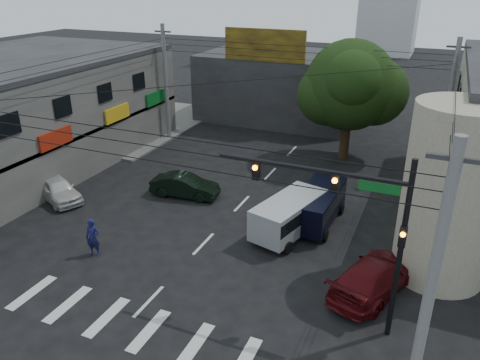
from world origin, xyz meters
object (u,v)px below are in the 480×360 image
Objects in this scene: traffic_officer at (93,238)px; traffic_gantry at (356,214)px; dark_sedan at (185,186)px; silver_minivan at (289,217)px; street_tree at (350,86)px; white_compact at (57,189)px; maroon_sedan at (374,276)px; utility_pole_far_right at (447,111)px; utility_pole_far_left at (166,83)px; navy_van at (318,207)px; utility_pole_near_right at (429,295)px.

traffic_gantry is at bearing -10.74° from traffic_officer.
traffic_gantry is 14.38m from dark_sedan.
dark_sedan is 0.87× the size of silver_minivan.
street_tree is 1.73× the size of silver_minivan.
silver_minivan reaches higher than white_compact.
maroon_sedan is 5.83m from silver_minivan.
silver_minivan is at bearing -121.05° from utility_pole_far_right.
utility_pole_far_left is 1.84× the size of navy_van.
utility_pole_far_left is at bearing 24.25° from white_compact.
utility_pole_near_right is at bearing -128.77° from silver_minivan.
silver_minivan is (-4.15, 5.67, -3.82)m from traffic_gantry.
utility_pole_near_right is at bearing -44.31° from utility_pole_far_left.
utility_pole_far_left is at bearing 98.93° from traffic_officer.
silver_minivan is (-6.82, -11.34, -3.59)m from utility_pole_far_right.
dark_sedan is at bearing -38.50° from white_compact.
traffic_gantry is 4.41m from utility_pole_near_right.
utility_pole_near_right is 7.36m from maroon_sedan.
utility_pole_near_right is at bearing 127.23° from maroon_sedan.
street_tree is 1.53× the size of maroon_sedan.
utility_pole_far_right is 2.05× the size of white_compact.
traffic_gantry is 17.21m from utility_pole_far_right.
traffic_officer is at bearing -115.11° from street_tree.
utility_pole_far_left is at bearing -18.13° from maroon_sedan.
traffic_gantry is 0.78× the size of utility_pole_near_right.
traffic_gantry is at bearing 127.42° from utility_pole_near_right.
silver_minivan is 2.08m from navy_van.
maroon_sedan is (4.55, -15.53, -4.71)m from street_tree.
utility_pole_near_right is 20.50m from utility_pole_far_right.
street_tree reaches higher than traffic_gantry.
white_compact is at bearing 110.93° from silver_minivan.
utility_pole_far_right reaches higher than white_compact.
utility_pole_near_right reaches higher than street_tree.
white_compact is 0.90× the size of navy_van.
utility_pole_far_left reaches higher than street_tree.
white_compact is (-18.32, 4.08, -4.12)m from traffic_gantry.
utility_pole_near_right is at bearing -150.12° from navy_van.
street_tree reaches higher than navy_van.
street_tree is at bearing 171.25° from utility_pole_far_right.
street_tree reaches higher than maroon_sedan.
traffic_gantry is 25.00m from utility_pole_far_left.
utility_pole_near_right reaches higher than navy_van.
utility_pole_near_right is at bearing -73.18° from street_tree.
utility_pole_far_left is 2.11× the size of dark_sedan.
traffic_officer is (-12.26, 0.01, -3.86)m from traffic_gantry.
street_tree is 1.93× the size of white_compact.
utility_pole_far_left reaches higher than navy_van.
traffic_officer is (-9.19, -7.44, -0.01)m from navy_van.
utility_pole_far_left is 1.62× the size of maroon_sedan.
street_tree is 20.66m from white_compact.
utility_pole_near_right is 4.74× the size of traffic_officer.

